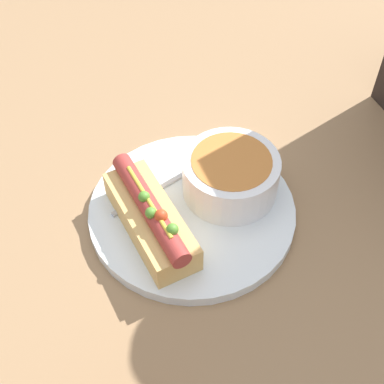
# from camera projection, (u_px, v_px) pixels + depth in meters

# --- Properties ---
(ground_plane) EXTENTS (4.00, 4.00, 0.00)m
(ground_plane) POSITION_uv_depth(u_px,v_px,m) (192.00, 215.00, 0.69)
(ground_plane) COLOR #93704C
(dinner_plate) EXTENTS (0.26, 0.26, 0.02)m
(dinner_plate) POSITION_uv_depth(u_px,v_px,m) (192.00, 211.00, 0.68)
(dinner_plate) COLOR white
(dinner_plate) RESTS_ON ground_plane
(hot_dog) EXTENTS (0.17, 0.07, 0.06)m
(hot_dog) POSITION_uv_depth(u_px,v_px,m) (151.00, 217.00, 0.64)
(hot_dog) COLOR #DBAD60
(hot_dog) RESTS_ON dinner_plate
(soup_bowl) EXTENTS (0.12, 0.12, 0.05)m
(soup_bowl) POSITION_uv_depth(u_px,v_px,m) (231.00, 174.00, 0.67)
(soup_bowl) COLOR white
(soup_bowl) RESTS_ON dinner_plate
(spoon) EXTENTS (0.06, 0.16, 0.01)m
(spoon) POSITION_uv_depth(u_px,v_px,m) (189.00, 171.00, 0.71)
(spoon) COLOR #B7B7BC
(spoon) RESTS_ON dinner_plate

